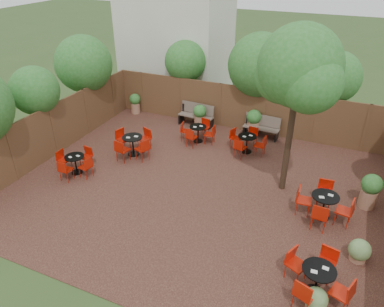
% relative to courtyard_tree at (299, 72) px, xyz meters
% --- Properties ---
extents(ground, '(80.00, 80.00, 0.00)m').
position_rel_courtyard_tree_xyz_m(ground, '(-2.65, -1.14, -4.03)').
color(ground, '#354F23').
rests_on(ground, ground).
extents(courtyard_paving, '(12.00, 10.00, 0.02)m').
position_rel_courtyard_tree_xyz_m(courtyard_paving, '(-2.65, -1.14, -4.02)').
color(courtyard_paving, '#341715').
rests_on(courtyard_paving, ground).
extents(fence_back, '(12.00, 0.08, 2.00)m').
position_rel_courtyard_tree_xyz_m(fence_back, '(-2.65, 3.86, -3.03)').
color(fence_back, brown).
rests_on(fence_back, ground).
extents(fence_left, '(0.08, 10.00, 2.00)m').
position_rel_courtyard_tree_xyz_m(fence_left, '(-8.65, -1.14, -3.03)').
color(fence_left, brown).
rests_on(fence_left, ground).
extents(neighbour_building, '(5.00, 4.00, 8.00)m').
position_rel_courtyard_tree_xyz_m(neighbour_building, '(-7.15, 6.86, -0.03)').
color(neighbour_building, silver).
rests_on(neighbour_building, ground).
extents(overhang_foliage, '(15.61, 10.79, 2.71)m').
position_rel_courtyard_tree_xyz_m(overhang_foliage, '(-4.96, 1.45, -1.32)').
color(overhang_foliage, '#276922').
rests_on(overhang_foliage, ground).
extents(courtyard_tree, '(2.63, 2.53, 5.40)m').
position_rel_courtyard_tree_xyz_m(courtyard_tree, '(0.00, 0.00, 0.00)').
color(courtyard_tree, black).
rests_on(courtyard_tree, courtyard_paving).
extents(park_bench_left, '(1.64, 0.64, 0.99)m').
position_rel_courtyard_tree_xyz_m(park_bench_left, '(-4.61, 3.49, -3.50)').
color(park_bench_left, brown).
rests_on(park_bench_left, courtyard_paving).
extents(park_bench_right, '(1.55, 0.58, 0.94)m').
position_rel_courtyard_tree_xyz_m(park_bench_right, '(-1.61, 3.49, -3.53)').
color(park_bench_right, brown).
rests_on(park_bench_right, courtyard_paving).
extents(bistro_tables, '(10.08, 7.50, 0.90)m').
position_rel_courtyard_tree_xyz_m(bistro_tables, '(-2.26, -0.67, -3.58)').
color(bistro_tables, black).
rests_on(bistro_tables, courtyard_paving).
extents(planters, '(11.11, 4.12, 1.15)m').
position_rel_courtyard_tree_xyz_m(planters, '(-2.24, 2.46, -3.42)').
color(planters, '#9C694E').
rests_on(planters, courtyard_paving).
extents(low_shrubs, '(2.12, 3.71, 0.69)m').
position_rel_courtyard_tree_xyz_m(low_shrubs, '(1.60, -4.32, -3.71)').
color(low_shrubs, '#9C694E').
rests_on(low_shrubs, courtyard_paving).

